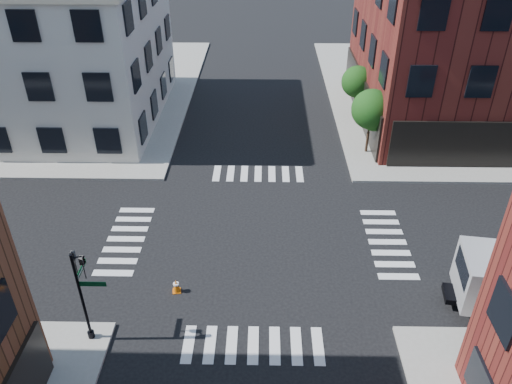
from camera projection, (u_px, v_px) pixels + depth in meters
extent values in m
plane|color=black|center=(256.00, 241.00, 26.65)|extent=(120.00, 120.00, 0.00)
cube|color=gray|center=(498.00, 94.00, 43.94)|extent=(30.00, 30.00, 0.15)
cube|color=gray|center=(26.00, 91.00, 44.59)|extent=(30.00, 30.00, 0.15)
cube|color=beige|center=(7.00, 47.00, 37.42)|extent=(22.00, 16.00, 11.00)
cylinder|color=black|center=(367.00, 142.00, 34.47)|extent=(0.18, 0.18, 1.47)
cylinder|color=black|center=(368.00, 132.00, 34.07)|extent=(0.12, 0.12, 1.47)
sphere|color=#12360E|center=(371.00, 109.00, 33.16)|extent=(2.69, 2.69, 2.69)
sphere|color=#12360E|center=(374.00, 117.00, 33.37)|extent=(1.85, 1.85, 1.85)
cylinder|color=black|center=(354.00, 108.00, 39.55)|extent=(0.18, 0.18, 1.33)
cylinder|color=black|center=(355.00, 100.00, 39.19)|extent=(0.12, 0.12, 1.33)
sphere|color=#12360E|center=(357.00, 82.00, 38.37)|extent=(2.43, 2.43, 2.43)
sphere|color=#12360E|center=(360.00, 88.00, 38.55)|extent=(1.67, 1.67, 1.67)
cylinder|color=black|center=(82.00, 300.00, 19.80)|extent=(0.12, 0.12, 4.60)
cylinder|color=black|center=(91.00, 334.00, 20.88)|extent=(0.28, 0.28, 0.30)
cube|color=#053819|center=(92.00, 284.00, 19.33)|extent=(1.10, 0.03, 0.22)
cube|color=#053819|center=(81.00, 269.00, 19.66)|extent=(0.03, 1.10, 0.22)
imported|color=black|center=(84.00, 268.00, 19.01)|extent=(0.22, 0.18, 1.10)
imported|color=black|center=(75.00, 263.00, 19.23)|extent=(0.18, 0.22, 1.10)
cube|color=#A2A2A4|center=(487.00, 277.00, 21.69)|extent=(2.61, 3.00, 2.26)
cube|color=black|center=(463.00, 268.00, 21.61)|extent=(0.41, 2.14, 1.02)
cylinder|color=black|center=(486.00, 317.00, 21.34)|extent=(1.17, 0.55, 1.13)
cylinder|color=black|center=(475.00, 279.00, 23.31)|extent=(1.17, 0.55, 1.13)
cube|color=#D15F09|center=(177.00, 291.00, 23.43)|extent=(0.44, 0.44, 0.04)
cone|color=#D15F09|center=(176.00, 286.00, 23.24)|extent=(0.42, 0.42, 0.72)
cylinder|color=white|center=(176.00, 284.00, 23.19)|extent=(0.28, 0.28, 0.08)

